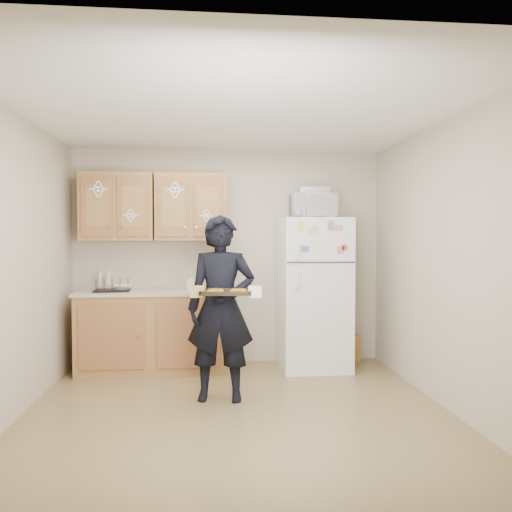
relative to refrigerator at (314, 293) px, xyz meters
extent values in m
plane|color=brown|center=(-0.95, -1.43, -0.85)|extent=(3.60, 3.60, 0.00)
plane|color=white|center=(-0.95, -1.43, 1.65)|extent=(3.60, 3.60, 0.00)
cube|color=#B7AB94|center=(-0.95, 0.37, 0.40)|extent=(3.60, 0.04, 2.50)
cube|color=#B7AB94|center=(-0.95, -3.23, 0.40)|extent=(3.60, 0.04, 2.50)
cube|color=#B7AB94|center=(-2.75, -1.43, 0.40)|extent=(0.04, 3.60, 2.50)
cube|color=#B7AB94|center=(0.85, -1.43, 0.40)|extent=(0.04, 3.60, 2.50)
cube|color=white|center=(0.00, 0.00, 0.00)|extent=(0.75, 0.70, 1.70)
cube|color=brown|center=(-1.80, 0.05, -0.42)|extent=(1.60, 0.60, 0.86)
cube|color=tan|center=(-1.80, 0.05, 0.03)|extent=(1.64, 0.64, 0.04)
cube|color=brown|center=(-2.20, 0.18, 0.98)|extent=(0.80, 0.33, 0.75)
cube|color=brown|center=(-1.38, 0.18, 0.98)|extent=(0.80, 0.33, 0.75)
cube|color=#E2B74F|center=(0.52, 0.24, -0.69)|extent=(0.20, 0.07, 0.32)
imported|color=black|center=(-1.08, -1.02, -0.01)|extent=(0.66, 0.48, 1.68)
cube|color=black|center=(-1.04, -1.32, 0.16)|extent=(0.46, 0.36, 0.04)
cylinder|color=orange|center=(-1.15, -1.38, 0.18)|extent=(0.14, 0.14, 0.02)
cylinder|color=orange|center=(-0.95, -1.40, 0.18)|extent=(0.14, 0.14, 0.02)
cylinder|color=orange|center=(-1.13, -1.24, 0.18)|extent=(0.14, 0.14, 0.02)
cylinder|color=orange|center=(-0.93, -1.26, 0.18)|extent=(0.14, 0.14, 0.02)
imported|color=white|center=(-0.02, -0.05, 0.99)|extent=(0.50, 0.35, 0.27)
cube|color=#B7B6BD|center=(-0.01, -0.02, 1.16)|extent=(0.34, 0.25, 0.07)
cube|color=black|center=(-2.23, -0.03, 0.12)|extent=(0.39, 0.30, 0.15)
imported|color=silver|center=(-2.11, -0.03, 0.09)|extent=(0.24, 0.24, 0.05)
imported|color=white|center=(-1.38, -0.03, 0.14)|extent=(0.10, 0.10, 0.19)
camera|label=1|loc=(-1.19, -5.54, 0.62)|focal=35.00mm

